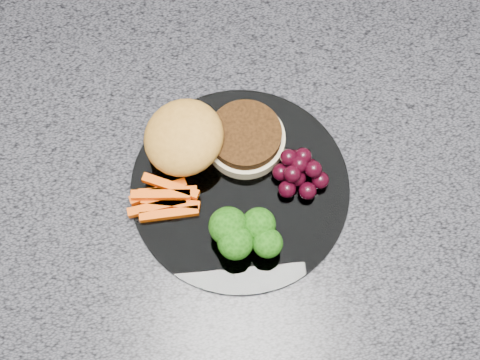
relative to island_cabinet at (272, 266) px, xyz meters
name	(u,v)px	position (x,y,z in m)	size (l,w,h in m)	color
island_cabinet	(272,266)	(0.00, 0.00, 0.00)	(1.20, 0.60, 0.86)	#4F351B
countertop	(289,175)	(0.00, 0.00, 0.45)	(1.20, 0.60, 0.04)	#43444C
plate	(240,187)	(-0.06, -0.02, 0.47)	(0.26, 0.26, 0.01)	white
burger	(206,139)	(-0.10, 0.04, 0.50)	(0.19, 0.12, 0.05)	beige
carrot_sticks	(165,198)	(-0.15, -0.03, 0.48)	(0.09, 0.06, 0.02)	#EE5103
broccoli	(243,233)	(-0.07, -0.09, 0.51)	(0.08, 0.06, 0.05)	olive
grape_bunch	(300,172)	(0.01, -0.01, 0.49)	(0.07, 0.06, 0.04)	black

